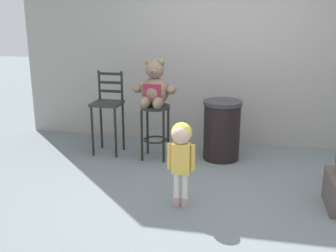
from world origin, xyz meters
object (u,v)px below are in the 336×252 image
child_walking (181,147)px  bar_chair_empty (108,108)px  bar_stool_with_teddy (155,121)px  teddy_bear (154,89)px  trash_bin (222,130)px

child_walking → bar_chair_empty: bar_chair_empty is taller
bar_stool_with_teddy → bar_chair_empty: bar_chair_empty is taller
bar_stool_with_teddy → child_walking: (0.57, -1.28, 0.11)m
teddy_bear → child_walking: (0.57, -1.25, -0.31)m
child_walking → trash_bin: bearing=-70.5°
bar_stool_with_teddy → trash_bin: 0.87m
child_walking → trash_bin: (0.28, 1.43, -0.23)m
bar_stool_with_teddy → teddy_bear: teddy_bear is taller
teddy_bear → trash_bin: 1.02m
trash_bin → teddy_bear: bearing=-168.0°
teddy_bear → trash_bin: size_ratio=0.77×
trash_bin → bar_chair_empty: bar_chair_empty is taller
child_walking → bar_chair_empty: (-1.24, 1.37, 0.01)m
trash_bin → bar_chair_empty: bearing=-177.8°
bar_stool_with_teddy → trash_bin: trash_bin is taller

